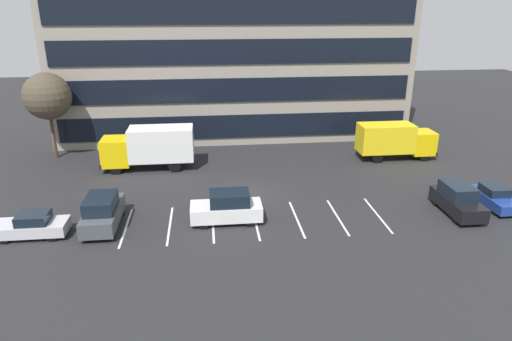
{
  "coord_description": "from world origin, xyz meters",
  "views": [
    {
      "loc": [
        -2.9,
        -31.3,
        13.74
      ],
      "look_at": [
        0.68,
        1.32,
        1.4
      ],
      "focal_mm": 31.88,
      "sensor_mm": 36.0,
      "label": 1
    }
  ],
  "objects_px": {
    "box_truck_yellow": "(150,146)",
    "suv_charcoal": "(102,212)",
    "bare_tree": "(47,96)",
    "sedan_silver": "(32,226)",
    "suv_white": "(227,208)",
    "suv_black": "(458,200)",
    "sedan_navy": "(495,197)",
    "box_truck_yellow_all": "(395,139)"
  },
  "relations": [
    {
      "from": "box_truck_yellow_all",
      "to": "suv_charcoal",
      "type": "height_order",
      "value": "box_truck_yellow_all"
    },
    {
      "from": "box_truck_yellow",
      "to": "suv_white",
      "type": "bearing_deg",
      "value": -60.83
    },
    {
      "from": "suv_black",
      "to": "sedan_silver",
      "type": "bearing_deg",
      "value": -179.44
    },
    {
      "from": "suv_charcoal",
      "to": "box_truck_yellow_all",
      "type": "bearing_deg",
      "value": 24.68
    },
    {
      "from": "box_truck_yellow_all",
      "to": "suv_white",
      "type": "relative_size",
      "value": 1.52
    },
    {
      "from": "suv_white",
      "to": "suv_black",
      "type": "relative_size",
      "value": 1.03
    },
    {
      "from": "box_truck_yellow_all",
      "to": "suv_white",
      "type": "xyz_separation_m",
      "value": [
        -15.84,
        -11.1,
        -0.83
      ]
    },
    {
      "from": "box_truck_yellow",
      "to": "suv_white",
      "type": "xyz_separation_m",
      "value": [
        6.05,
        -10.84,
        -1.03
      ]
    },
    {
      "from": "suv_charcoal",
      "to": "bare_tree",
      "type": "bearing_deg",
      "value": 116.02
    },
    {
      "from": "sedan_navy",
      "to": "suv_black",
      "type": "distance_m",
      "value": 3.33
    },
    {
      "from": "sedan_silver",
      "to": "suv_white",
      "type": "bearing_deg",
      "value": 3.22
    },
    {
      "from": "sedan_silver",
      "to": "suv_charcoal",
      "type": "xyz_separation_m",
      "value": [
        4.1,
        0.83,
        0.32
      ]
    },
    {
      "from": "box_truck_yellow",
      "to": "box_truck_yellow_all",
      "type": "bearing_deg",
      "value": 0.67
    },
    {
      "from": "bare_tree",
      "to": "suv_charcoal",
      "type": "bearing_deg",
      "value": -63.98
    },
    {
      "from": "bare_tree",
      "to": "suv_white",
      "type": "bearing_deg",
      "value": -44.48
    },
    {
      "from": "box_truck_yellow",
      "to": "suv_charcoal",
      "type": "bearing_deg",
      "value": -100.19
    },
    {
      "from": "sedan_silver",
      "to": "suv_black",
      "type": "distance_m",
      "value": 27.76
    },
    {
      "from": "box_truck_yellow",
      "to": "sedan_silver",
      "type": "xyz_separation_m",
      "value": [
        -6.02,
        -11.52,
        -1.31
      ]
    },
    {
      "from": "suv_charcoal",
      "to": "sedan_silver",
      "type": "bearing_deg",
      "value": -168.52
    },
    {
      "from": "box_truck_yellow",
      "to": "suv_white",
      "type": "relative_size",
      "value": 1.68
    },
    {
      "from": "suv_charcoal",
      "to": "bare_tree",
      "type": "distance_m",
      "value": 17.05
    },
    {
      "from": "suv_black",
      "to": "suv_charcoal",
      "type": "bearing_deg",
      "value": 178.64
    },
    {
      "from": "sedan_navy",
      "to": "suv_white",
      "type": "xyz_separation_m",
      "value": [
        -18.92,
        -0.35,
        0.32
      ]
    },
    {
      "from": "sedan_silver",
      "to": "bare_tree",
      "type": "height_order",
      "value": "bare_tree"
    },
    {
      "from": "sedan_silver",
      "to": "suv_white",
      "type": "distance_m",
      "value": 12.09
    },
    {
      "from": "sedan_silver",
      "to": "bare_tree",
      "type": "xyz_separation_m",
      "value": [
        -3.1,
        15.57,
        4.98
      ]
    },
    {
      "from": "box_truck_yellow_all",
      "to": "suv_charcoal",
      "type": "bearing_deg",
      "value": -155.32
    },
    {
      "from": "box_truck_yellow",
      "to": "sedan_navy",
      "type": "bearing_deg",
      "value": -22.79
    },
    {
      "from": "sedan_navy",
      "to": "suv_black",
      "type": "xyz_separation_m",
      "value": [
        -3.23,
        -0.75,
        0.29
      ]
    },
    {
      "from": "box_truck_yellow_all",
      "to": "suv_black",
      "type": "xyz_separation_m",
      "value": [
        -0.14,
        -11.5,
        -0.86
      ]
    },
    {
      "from": "box_truck_yellow_all",
      "to": "suv_charcoal",
      "type": "distance_m",
      "value": 26.21
    },
    {
      "from": "sedan_navy",
      "to": "suv_black",
      "type": "bearing_deg",
      "value": -166.86
    },
    {
      "from": "suv_white",
      "to": "bare_tree",
      "type": "relative_size",
      "value": 0.6
    },
    {
      "from": "suv_charcoal",
      "to": "sedan_navy",
      "type": "bearing_deg",
      "value": 0.41
    },
    {
      "from": "sedan_silver",
      "to": "box_truck_yellow",
      "type": "bearing_deg",
      "value": 62.41
    },
    {
      "from": "sedan_navy",
      "to": "sedan_silver",
      "type": "xyz_separation_m",
      "value": [
        -30.99,
        -1.03,
        0.04
      ]
    },
    {
      "from": "box_truck_yellow",
      "to": "sedan_silver",
      "type": "relative_size",
      "value": 1.81
    },
    {
      "from": "sedan_silver",
      "to": "suv_black",
      "type": "relative_size",
      "value": 0.96
    },
    {
      "from": "suv_charcoal",
      "to": "suv_black",
      "type": "bearing_deg",
      "value": -1.36
    },
    {
      "from": "box_truck_yellow",
      "to": "suv_white",
      "type": "height_order",
      "value": "box_truck_yellow"
    },
    {
      "from": "suv_black",
      "to": "suv_white",
      "type": "bearing_deg",
      "value": 178.52
    },
    {
      "from": "box_truck_yellow",
      "to": "suv_charcoal",
      "type": "distance_m",
      "value": 10.9
    }
  ]
}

